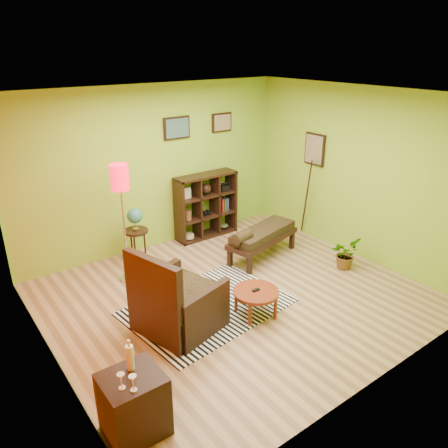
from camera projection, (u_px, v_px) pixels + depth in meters
ground at (235, 296)px, 6.30m from camera, size 5.00×5.00×0.00m
room_shell at (230, 177)px, 5.57m from camera, size 5.04×4.54×2.82m
zebra_rug at (209, 307)px, 6.04m from camera, size 2.32×1.73×0.01m
coffee_table at (256, 294)px, 5.75m from camera, size 0.61×0.61×0.39m
armchair at (176, 305)px, 5.47m from camera, size 1.13×1.13×1.14m
side_cabinet at (134, 404)px, 3.99m from camera, size 0.54×0.49×0.95m
floor_lamp at (121, 188)px, 6.20m from camera, size 0.27×0.27×1.82m
globe_table at (135, 222)px, 6.99m from camera, size 0.39×0.39×0.96m
cube_shelf at (207, 205)px, 8.08m from camera, size 1.20×0.35×1.20m
bench at (261, 235)px, 7.28m from camera, size 1.47×0.79×0.65m
potted_plant at (345, 257)px, 7.05m from camera, size 0.58×0.61×0.39m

